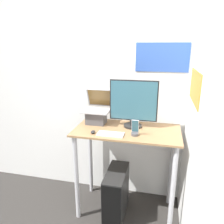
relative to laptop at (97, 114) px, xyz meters
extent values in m
cube|color=white|center=(0.37, 0.25, 0.19)|extent=(6.00, 0.05, 2.60)
cube|color=#3359B2|center=(0.68, 0.22, 0.61)|extent=(0.56, 0.01, 0.31)
cube|color=white|center=(1.00, -0.41, 0.19)|extent=(0.05, 6.00, 2.60)
cube|color=gold|center=(0.97, -0.27, 0.39)|extent=(0.01, 0.58, 0.28)
cube|color=#936D47|center=(0.37, -0.13, -0.12)|extent=(1.09, 0.57, 0.02)
cylinder|color=#B7B7BC|center=(-0.13, -0.36, -0.62)|extent=(0.05, 0.05, 0.98)
cylinder|color=#B7B7BC|center=(0.86, -0.36, -0.62)|extent=(0.05, 0.05, 0.98)
cylinder|color=#B7B7BC|center=(-0.13, 0.11, -0.62)|extent=(0.05, 0.05, 0.98)
cylinder|color=#B7B7BC|center=(0.86, 0.11, -0.62)|extent=(0.05, 0.05, 0.98)
cube|color=#4C4C51|center=(0.00, -0.02, -0.04)|extent=(0.21, 0.16, 0.14)
cube|color=#B7B7BC|center=(0.00, -0.02, 0.04)|extent=(0.30, 0.23, 0.02)
cube|color=#B7B7BC|center=(0.00, 0.14, 0.15)|extent=(0.30, 0.10, 0.21)
cube|color=olive|center=(0.00, 0.13, 0.16)|extent=(0.27, 0.08, 0.19)
cylinder|color=black|center=(0.41, -0.03, -0.10)|extent=(0.20, 0.20, 0.02)
cylinder|color=black|center=(0.41, -0.03, -0.06)|extent=(0.07, 0.07, 0.06)
cube|color=black|center=(0.41, -0.02, 0.18)|extent=(0.50, 0.01, 0.43)
cube|color=#336072|center=(0.41, -0.03, 0.18)|extent=(0.48, 0.01, 0.41)
cube|color=silver|center=(0.23, -0.30, -0.10)|extent=(0.26, 0.12, 0.01)
cube|color=#A8A8AD|center=(0.23, -0.30, -0.09)|extent=(0.24, 0.10, 0.00)
ellipsoid|color=#262626|center=(0.05, -0.31, -0.09)|extent=(0.04, 0.07, 0.03)
cylinder|color=#4C4C51|center=(0.47, -0.27, -0.09)|extent=(0.07, 0.07, 0.03)
cube|color=silver|center=(0.47, -0.25, -0.01)|extent=(0.07, 0.04, 0.13)
cube|color=#336072|center=(0.47, -0.26, -0.01)|extent=(0.06, 0.03, 0.12)
cube|color=black|center=(0.27, -0.21, -0.84)|extent=(0.21, 0.49, 0.53)
cube|color=black|center=(0.27, -0.46, -0.84)|extent=(0.20, 0.01, 0.51)
camera|label=1|loc=(0.70, -2.23, 0.73)|focal=35.00mm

